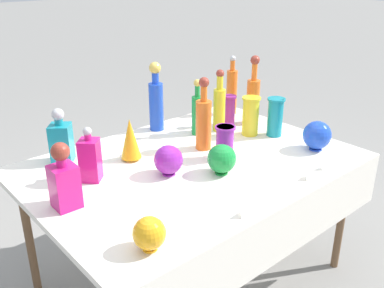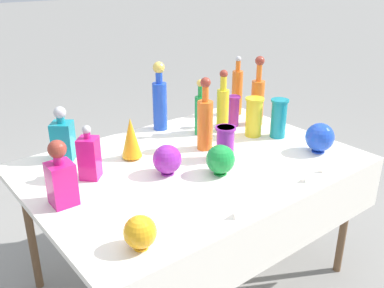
# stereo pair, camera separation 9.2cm
# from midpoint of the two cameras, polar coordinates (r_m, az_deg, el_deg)

# --- Properties ---
(ground_plane) EXTENTS (40.00, 40.00, 0.00)m
(ground_plane) POSITION_cam_midpoint_polar(r_m,az_deg,el_deg) (2.65, -1.04, -17.38)
(ground_plane) COLOR gray
(display_table) EXTENTS (1.66, 1.19, 0.76)m
(display_table) POSITION_cam_midpoint_polar(r_m,az_deg,el_deg) (2.23, -0.63, -3.89)
(display_table) COLOR white
(display_table) RESTS_ON ground
(tall_bottle_0) EXTENTS (0.09, 0.09, 0.42)m
(tall_bottle_0) POSITION_cam_midpoint_polar(r_m,az_deg,el_deg) (2.62, -5.83, 5.76)
(tall_bottle_0) COLOR blue
(tall_bottle_0) RESTS_ON display_table
(tall_bottle_1) EXTENTS (0.07, 0.07, 0.34)m
(tall_bottle_1) POSITION_cam_midpoint_polar(r_m,az_deg,el_deg) (2.54, -0.34, 4.27)
(tall_bottle_1) COLOR #198C38
(tall_bottle_1) RESTS_ON display_table
(tall_bottle_2) EXTENTS (0.09, 0.09, 0.41)m
(tall_bottle_2) POSITION_cam_midpoint_polar(r_m,az_deg,el_deg) (2.33, 0.42, 3.12)
(tall_bottle_2) COLOR orange
(tall_bottle_2) RESTS_ON display_table
(tall_bottle_3) EXTENTS (0.07, 0.07, 0.38)m
(tall_bottle_3) POSITION_cam_midpoint_polar(r_m,az_deg,el_deg) (2.60, 2.64, 5.11)
(tall_bottle_3) COLOR yellow
(tall_bottle_3) RESTS_ON display_table
(tall_bottle_4) EXTENTS (0.08, 0.08, 0.44)m
(tall_bottle_4) POSITION_cam_midpoint_polar(r_m,az_deg,el_deg) (2.74, 7.18, 6.27)
(tall_bottle_4) COLOR orange
(tall_bottle_4) RESTS_ON display_table
(tall_bottle_5) EXTENTS (0.07, 0.07, 0.40)m
(tall_bottle_5) POSITION_cam_midpoint_polar(r_m,az_deg,el_deg) (2.92, 4.40, 7.18)
(tall_bottle_5) COLOR orange
(tall_bottle_5) RESTS_ON display_table
(square_decanter_0) EXTENTS (0.11, 0.11, 0.29)m
(square_decanter_0) POSITION_cam_midpoint_polar(r_m,az_deg,el_deg) (1.87, -18.07, -4.61)
(square_decanter_0) COLOR #C61972
(square_decanter_0) RESTS_ON display_table
(square_decanter_1) EXTENTS (0.15, 0.15, 0.29)m
(square_decanter_1) POSITION_cam_midpoint_polar(r_m,az_deg,el_deg) (2.30, -18.16, 0.50)
(square_decanter_1) COLOR teal
(square_decanter_1) RESTS_ON display_table
(square_decanter_2) EXTENTS (0.13, 0.13, 0.27)m
(square_decanter_2) POSITION_cam_midpoint_polar(r_m,az_deg,el_deg) (2.07, -14.69, -1.91)
(square_decanter_2) COLOR #C61972
(square_decanter_2) RESTS_ON display_table
(slender_vase_0) EXTENTS (0.08, 0.08, 0.19)m
(slender_vase_0) POSITION_cam_midpoint_polar(r_m,az_deg,el_deg) (2.71, 4.07, 4.62)
(slender_vase_0) COLOR purple
(slender_vase_0) RESTS_ON display_table
(slender_vase_1) EXTENTS (0.11, 0.11, 0.18)m
(slender_vase_1) POSITION_cam_midpoint_polar(r_m,az_deg,el_deg) (2.24, 3.23, 0.36)
(slender_vase_1) COLOR purple
(slender_vase_1) RESTS_ON display_table
(slender_vase_2) EXTENTS (0.11, 0.11, 0.23)m
(slender_vase_2) POSITION_cam_midpoint_polar(r_m,az_deg,el_deg) (2.56, 6.81, 3.85)
(slender_vase_2) COLOR yellow
(slender_vase_2) RESTS_ON display_table
(slender_vase_3) EXTENTS (0.11, 0.11, 0.23)m
(slender_vase_3) POSITION_cam_midpoint_polar(r_m,az_deg,el_deg) (2.57, 10.03, 3.70)
(slender_vase_3) COLOR teal
(slender_vase_3) RESTS_ON display_table
(fluted_vase_0) EXTENTS (0.11, 0.11, 0.23)m
(fluted_vase_0) POSITION_cam_midpoint_polar(r_m,az_deg,el_deg) (2.24, -9.39, 0.68)
(fluted_vase_0) COLOR orange
(fluted_vase_0) RESTS_ON display_table
(round_bowl_0) EXTENTS (0.16, 0.16, 0.16)m
(round_bowl_0) POSITION_cam_midpoint_polar(r_m,az_deg,el_deg) (2.43, 15.29, 1.13)
(round_bowl_0) COLOR blue
(round_bowl_0) RESTS_ON display_table
(round_bowl_1) EXTENTS (0.12, 0.12, 0.13)m
(round_bowl_1) POSITION_cam_midpoint_polar(r_m,az_deg,el_deg) (1.57, -7.43, -11.75)
(round_bowl_1) COLOR orange
(round_bowl_1) RESTS_ON display_table
(round_bowl_2) EXTENTS (0.14, 0.14, 0.15)m
(round_bowl_2) POSITION_cam_midpoint_polar(r_m,az_deg,el_deg) (2.08, 2.72, -2.00)
(round_bowl_2) COLOR #198C38
(round_bowl_2) RESTS_ON display_table
(round_bowl_3) EXTENTS (0.14, 0.14, 0.15)m
(round_bowl_3) POSITION_cam_midpoint_polar(r_m,az_deg,el_deg) (2.07, -4.43, -2.13)
(round_bowl_3) COLOR purple
(round_bowl_3) RESTS_ON display_table
(price_tag_left) EXTENTS (0.06, 0.02, 0.04)m
(price_tag_left) POSITION_cam_midpoint_polar(r_m,az_deg,el_deg) (1.78, 5.51, -8.95)
(price_tag_left) COLOR white
(price_tag_left) RESTS_ON display_table
(price_tag_center) EXTENTS (0.05, 0.02, 0.04)m
(price_tag_center) POSITION_cam_midpoint_polar(r_m,az_deg,el_deg) (2.23, 16.17, -2.73)
(price_tag_center) COLOR white
(price_tag_center) RESTS_ON display_table
(price_tag_right) EXTENTS (0.06, 0.02, 0.04)m
(price_tag_right) POSITION_cam_midpoint_polar(r_m,az_deg,el_deg) (2.12, 14.05, -4.07)
(price_tag_right) COLOR white
(price_tag_right) RESTS_ON display_table
(cardboard_box_behind_left) EXTENTS (0.41, 0.32, 0.40)m
(cardboard_box_behind_left) POSITION_cam_midpoint_polar(r_m,az_deg,el_deg) (3.49, -12.53, -4.04)
(cardboard_box_behind_left) COLOR tan
(cardboard_box_behind_left) RESTS_ON ground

